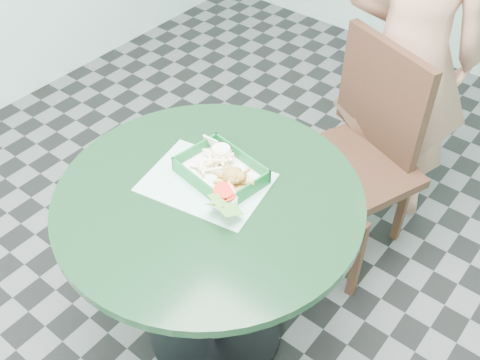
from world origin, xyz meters
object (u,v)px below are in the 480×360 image
Objects in this scene: crab_sandwich at (236,182)px; sauce_ramekin at (218,156)px; diner_person at (412,46)px; cafe_table at (211,235)px; food_basket at (221,178)px; dining_chair at (362,143)px.

sauce_ramekin is (-0.12, 0.06, 0.00)m from crab_sandwich.
sauce_ramekin is (-0.20, -0.96, -0.05)m from diner_person.
food_basket is at bearing 104.15° from cafe_table.
crab_sandwich is at bearing -8.00° from food_basket.
food_basket reaches higher than cafe_table.
crab_sandwich is (0.05, 0.07, 0.22)m from cafe_table.
crab_sandwich is (-0.08, -1.02, -0.05)m from diner_person.
food_basket is 0.08m from sauce_ramekin.
crab_sandwich is at bearing -75.15° from dining_chair.
dining_chair is at bearing 81.18° from cafe_table.
diner_person is 29.30× the size of sauce_ramekin.
crab_sandwich is 0.13m from sauce_ramekin.
dining_chair is 0.55× the size of diner_person.
sauce_ramekin reaches higher than food_basket.
diner_person reaches higher than crab_sandwich.
food_basket is 4.48× the size of sauce_ramekin.
dining_chair is 8.56× the size of crab_sandwich.
diner_person is at bearing 83.26° from cafe_table.
diner_person reaches higher than food_basket.
dining_chair reaches higher than cafe_table.
dining_chair reaches higher than crab_sandwich.
diner_person is at bearing 81.52° from food_basket.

